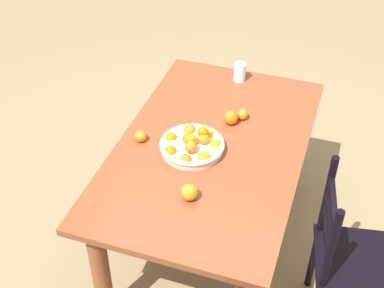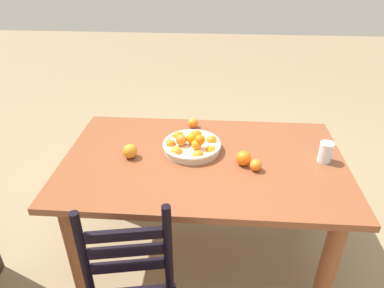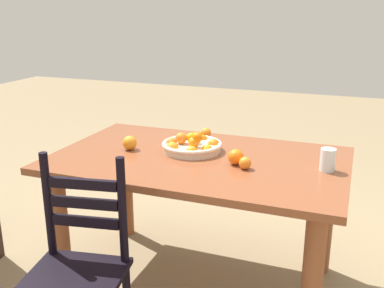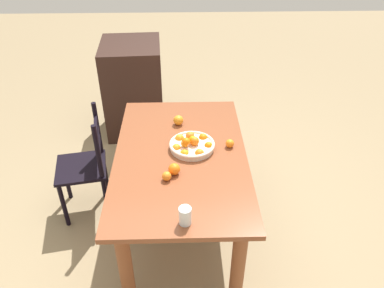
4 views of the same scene
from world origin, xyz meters
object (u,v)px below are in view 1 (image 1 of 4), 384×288
object	(u,v)px
fruit_bowl	(192,145)
orange_loose_3	(141,136)
orange_loose_0	(231,117)
orange_loose_1	(189,192)
dining_table	(211,165)
chair_near_window	(347,258)
drinking_glass	(240,72)
orange_loose_2	(242,114)

from	to	relation	value
fruit_bowl	orange_loose_3	bearing A→B (deg)	-87.30
orange_loose_0	orange_loose_1	size ratio (longest dim) A/B	1.00
fruit_bowl	orange_loose_1	world-z (taller)	fruit_bowl
dining_table	orange_loose_1	distance (m)	0.43
chair_near_window	orange_loose_1	size ratio (longest dim) A/B	11.80
fruit_bowl	orange_loose_0	xyz separation A→B (m)	(-0.28, 0.12, 0.00)
orange_loose_3	drinking_glass	world-z (taller)	drinking_glass
chair_near_window	orange_loose_2	xyz separation A→B (m)	(-0.53, -0.67, 0.32)
orange_loose_1	drinking_glass	size ratio (longest dim) A/B	0.70
orange_loose_3	drinking_glass	distance (m)	0.80
orange_loose_3	chair_near_window	bearing A→B (deg)	81.10
dining_table	chair_near_window	xyz separation A→B (m)	(0.26, 0.76, -0.16)
fruit_bowl	orange_loose_1	size ratio (longest dim) A/B	4.20
orange_loose_1	drinking_glass	world-z (taller)	drinking_glass
fruit_bowl	orange_loose_1	bearing A→B (deg)	16.28
dining_table	fruit_bowl	xyz separation A→B (m)	(0.07, -0.08, 0.17)
chair_near_window	drinking_glass	bearing A→B (deg)	30.72
chair_near_window	orange_loose_3	bearing A→B (deg)	70.83
orange_loose_0	orange_loose_1	bearing A→B (deg)	-2.44
orange_loose_0	orange_loose_3	distance (m)	0.49
dining_table	orange_loose_2	bearing A→B (deg)	161.61
chair_near_window	orange_loose_0	bearing A→B (deg)	46.63
orange_loose_2	dining_table	bearing A→B (deg)	-18.39
fruit_bowl	orange_loose_2	world-z (taller)	fruit_bowl
chair_near_window	orange_loose_3	xyz separation A→B (m)	(-0.17, -1.11, 0.32)
chair_near_window	orange_loose_1	distance (m)	0.82
chair_near_window	fruit_bowl	bearing A→B (deg)	67.13
orange_loose_2	drinking_glass	world-z (taller)	drinking_glass
orange_loose_0	orange_loose_2	world-z (taller)	orange_loose_0
orange_loose_3	fruit_bowl	bearing A→B (deg)	92.70
orange_loose_1	drinking_glass	bearing A→B (deg)	-177.81
fruit_bowl	orange_loose_1	distance (m)	0.34
dining_table	chair_near_window	distance (m)	0.81
orange_loose_2	orange_loose_3	xyz separation A→B (m)	(0.35, -0.44, -0.00)
orange_loose_0	orange_loose_1	distance (m)	0.61
fruit_bowl	orange_loose_0	size ratio (longest dim) A/B	4.19
dining_table	chair_near_window	world-z (taller)	chair_near_window
chair_near_window	fruit_bowl	distance (m)	0.92
orange_loose_0	orange_loose_2	xyz separation A→B (m)	(-0.06, 0.05, -0.01)
drinking_glass	chair_near_window	bearing A→B (deg)	40.98
chair_near_window	orange_loose_0	xyz separation A→B (m)	(-0.47, -0.71, 0.33)
orange_loose_0	orange_loose_1	world-z (taller)	same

